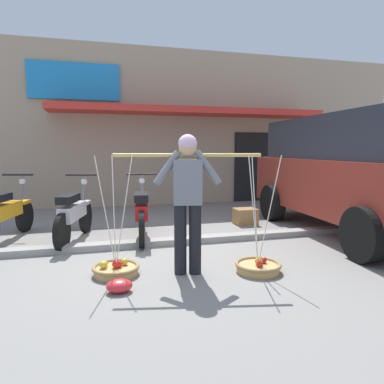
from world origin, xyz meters
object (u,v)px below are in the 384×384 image
at_px(fruit_basket_left_side, 258,266).
at_px(motorcycle_nearest_shop, 6,214).
at_px(parked_truck, 357,171).
at_px(motorcycle_third_in_row, 142,212).
at_px(wooden_crate, 245,216).
at_px(fruit_basket_right_side, 116,268).
at_px(fruit_vendor, 188,195).
at_px(motorcycle_second_in_row, 74,214).
at_px(plastic_litter_bag, 119,286).

bearing_deg(fruit_basket_left_side, motorcycle_nearest_shop, 143.28).
relative_size(motorcycle_nearest_shop, parked_truck, 0.36).
bearing_deg(motorcycle_third_in_row, wooden_crate, 15.50).
xyz_separation_m(fruit_basket_left_side, fruit_basket_right_side, (-1.71, 0.37, 0.00)).
xyz_separation_m(fruit_vendor, motorcycle_nearest_shop, (-2.51, 2.32, -0.53)).
xyz_separation_m(parked_truck, wooden_crate, (-1.58, 1.25, -0.97)).
relative_size(motorcycle_second_in_row, wooden_crate, 4.05).
bearing_deg(plastic_litter_bag, wooden_crate, 46.31).
bearing_deg(fruit_basket_left_side, fruit_basket_right_side, 167.86).
distance_m(parked_truck, wooden_crate, 2.24).
xyz_separation_m(fruit_vendor, motorcycle_second_in_row, (-1.42, 1.97, -0.53)).
relative_size(fruit_vendor, motorcycle_nearest_shop, 0.97).
bearing_deg(fruit_basket_left_side, motorcycle_third_in_row, 119.65).
bearing_deg(fruit_basket_left_side, parked_truck, 28.55).
distance_m(fruit_basket_left_side, motorcycle_second_in_row, 3.15).
distance_m(fruit_basket_left_side, fruit_basket_right_side, 1.75).
distance_m(motorcycle_second_in_row, wooden_crate, 3.33).
bearing_deg(fruit_vendor, wooden_crate, 53.07).
relative_size(fruit_vendor, fruit_basket_right_side, 1.19).
bearing_deg(plastic_litter_bag, motorcycle_third_in_row, 76.51).
bearing_deg(motorcycle_nearest_shop, fruit_basket_left_side, -36.72).
height_order(motorcycle_nearest_shop, plastic_litter_bag, motorcycle_nearest_shop).
distance_m(motorcycle_third_in_row, wooden_crate, 2.28).
xyz_separation_m(fruit_basket_right_side, motorcycle_second_in_row, (-0.56, 1.78, 0.37)).
distance_m(fruit_vendor, fruit_basket_left_side, 1.26).
bearing_deg(motorcycle_third_in_row, fruit_basket_right_side, -107.81).
relative_size(fruit_basket_left_side, fruit_basket_right_side, 1.00).
bearing_deg(motorcycle_third_in_row, fruit_vendor, -80.46).
bearing_deg(fruit_basket_right_side, plastic_litter_bag, -89.39).
bearing_deg(parked_truck, wooden_crate, 141.59).
bearing_deg(fruit_basket_right_side, fruit_vendor, -12.18).
bearing_deg(motorcycle_third_in_row, parked_truck, -9.81).
relative_size(motorcycle_second_in_row, plastic_litter_bag, 6.37).
relative_size(fruit_basket_right_side, parked_truck, 0.30).
xyz_separation_m(fruit_vendor, parked_truck, (3.44, 1.22, 0.15)).
height_order(fruit_basket_left_side, wooden_crate, fruit_basket_left_side).
bearing_deg(fruit_basket_left_side, wooden_crate, 69.30).
height_order(fruit_basket_right_side, motorcycle_third_in_row, fruit_basket_right_side).
relative_size(fruit_basket_left_side, motorcycle_nearest_shop, 0.81).
relative_size(fruit_vendor, parked_truck, 0.35).
bearing_deg(motorcycle_third_in_row, plastic_litter_bag, -103.49).
relative_size(fruit_basket_right_side, motorcycle_second_in_row, 0.81).
height_order(parked_truck, wooden_crate, parked_truck).
relative_size(motorcycle_nearest_shop, motorcycle_second_in_row, 1.00).
bearing_deg(motorcycle_nearest_shop, motorcycle_second_in_row, -18.21).
height_order(fruit_vendor, fruit_basket_left_side, fruit_vendor).
xyz_separation_m(motorcycle_third_in_row, wooden_crate, (2.18, 0.60, -0.29)).
distance_m(fruit_basket_left_side, parked_truck, 3.13).
bearing_deg(motorcycle_third_in_row, fruit_basket_left_side, -60.35).
xyz_separation_m(fruit_basket_left_side, motorcycle_nearest_shop, (-3.36, 2.51, 0.38)).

